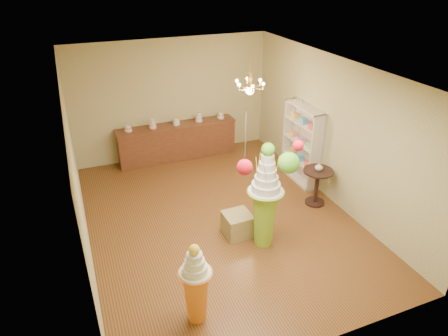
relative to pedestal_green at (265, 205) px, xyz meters
name	(u,v)px	position (x,y,z in m)	size (l,w,h in m)	color
floor	(219,218)	(-0.46, 1.03, -0.83)	(6.50, 6.50, 0.00)	brown
ceiling	(218,70)	(-0.46, 1.03, 2.17)	(6.50, 6.50, 0.00)	white
wall_back	(172,99)	(-0.46, 4.28, 0.67)	(5.00, 0.04, 3.00)	tan
wall_front	(319,261)	(-0.46, -2.22, 0.67)	(5.00, 0.04, 3.00)	tan
wall_left	(76,175)	(-2.96, 1.03, 0.67)	(0.04, 6.50, 3.00)	tan
wall_right	(333,131)	(2.04, 1.03, 0.67)	(0.04, 6.50, 3.00)	tan
pedestal_green	(265,205)	(0.00, 0.00, 0.00)	(0.64, 0.64, 2.01)	#84B728
pedestal_orange	(196,289)	(-1.67, -1.19, -0.28)	(0.48, 0.48, 1.33)	orange
burlap_riser	(237,224)	(-0.33, 0.41, -0.61)	(0.49, 0.49, 0.45)	#938450
sideboard	(177,141)	(-0.46, 4.00, -0.35)	(3.04, 0.54, 1.16)	#592E1C
shelving_unit	(302,144)	(1.88, 1.83, 0.07)	(0.33, 1.20, 1.80)	beige
round_table	(317,182)	(1.64, 0.79, -0.32)	(0.78, 0.78, 0.79)	black
vase	(319,167)	(1.64, 0.79, 0.05)	(0.16, 0.16, 0.17)	beige
pom_red_left	(245,167)	(-0.82, -0.87, 1.33)	(0.22, 0.22, 0.95)	#423930
pom_green_mid	(289,163)	(-0.02, -0.68, 1.15)	(0.32, 0.32, 1.18)	#423930
pom_red_right	(298,145)	(0.00, -0.86, 1.51)	(0.16, 0.16, 0.74)	#423930
chandelier	(250,88)	(0.60, 2.00, 1.47)	(0.79, 0.79, 0.85)	#EDAA53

